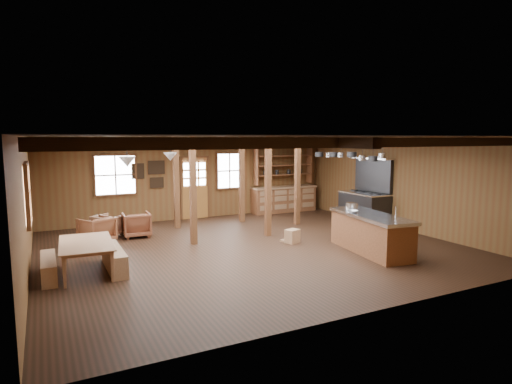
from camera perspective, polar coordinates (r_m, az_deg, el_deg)
room at (r=10.67m, az=-0.56°, el=-0.10°), size 10.04×9.04×2.84m
ceiling_joists at (r=10.75m, az=-0.99°, el=6.79°), size 9.80×8.82×0.18m
timber_posts at (r=12.76m, az=-2.58°, el=1.10°), size 3.95×2.35×2.80m
back_door at (r=14.83m, az=-8.15°, el=-0.13°), size 1.02×0.08×2.15m
window_back_left at (r=14.16m, az=-18.24°, el=2.16°), size 1.32×0.06×1.32m
window_back_right at (r=15.23m, az=-3.56°, el=2.84°), size 1.02×0.06×1.32m
window_left at (r=10.08m, az=-28.20°, el=-0.25°), size 0.14×1.24×1.32m
notice_boards at (r=14.36m, az=-13.89°, el=2.53°), size 1.08×0.03×0.90m
back_counter at (r=16.05m, az=3.74°, el=-0.52°), size 2.55×0.60×2.45m
pendant_lamps at (r=10.79m, az=-13.79°, el=4.31°), size 1.86×2.36×0.66m
pot_rack at (r=12.66m, az=11.91°, el=4.88°), size 0.40×3.00×0.43m
kitchen_island at (r=10.76m, az=15.03°, el=-5.28°), size 1.20×2.59×1.20m
step_stool at (r=11.41m, az=4.86°, el=-5.88°), size 0.48×0.41×0.36m
commercial_range at (r=14.26m, az=14.44°, el=-1.41°), size 0.89×1.73×2.14m
dining_table at (r=9.54m, az=-21.41°, el=-8.11°), size 1.11×1.88×0.64m
bench_wall at (r=9.54m, az=-25.92°, el=-9.08°), size 0.28×1.47×0.41m
bench_aisle at (r=9.61m, az=-18.39°, el=-8.42°), size 0.31×1.67×0.46m
armchair_a at (r=12.08m, az=-20.48°, el=-4.76°), size 1.01×1.02×0.70m
armchair_b at (r=12.47m, az=-15.66°, el=-4.22°), size 0.77×0.79×0.69m
armchair_c at (r=12.70m, az=-19.16°, el=-4.29°), size 0.96×0.95×0.63m
counter_pot at (r=11.18m, az=12.67°, el=-1.86°), size 0.30×0.30×0.18m
bowl at (r=10.73m, az=12.74°, el=-2.55°), size 0.28×0.28×0.06m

